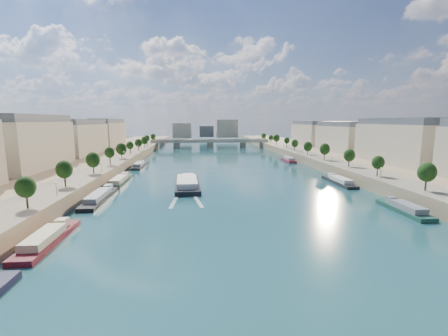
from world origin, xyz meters
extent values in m
plane|color=#0B2D33|center=(0.00, 100.00, 0.00)|extent=(700.00, 700.00, 0.00)
cube|color=#9E8460|center=(-72.00, 100.00, 2.50)|extent=(44.00, 520.00, 5.00)
cube|color=#9E8460|center=(72.00, 100.00, 2.50)|extent=(44.00, 520.00, 5.00)
cube|color=gray|center=(-57.00, 100.00, 5.05)|extent=(14.00, 520.00, 0.10)
cube|color=gray|center=(57.00, 100.00, 5.05)|extent=(14.00, 520.00, 0.10)
cylinder|color=#382B1E|center=(-55.00, 18.00, 6.91)|extent=(0.50, 0.50, 3.82)
ellipsoid|color=black|center=(-55.00, 18.00, 10.50)|extent=(4.80, 4.80, 5.52)
cylinder|color=#382B1E|center=(-55.00, 42.00, 6.91)|extent=(0.50, 0.50, 3.82)
ellipsoid|color=black|center=(-55.00, 42.00, 10.50)|extent=(4.80, 4.80, 5.52)
cylinder|color=#382B1E|center=(-55.00, 66.00, 6.91)|extent=(0.50, 0.50, 3.82)
ellipsoid|color=black|center=(-55.00, 66.00, 10.50)|extent=(4.80, 4.80, 5.52)
cylinder|color=#382B1E|center=(-55.00, 90.00, 6.91)|extent=(0.50, 0.50, 3.82)
ellipsoid|color=black|center=(-55.00, 90.00, 10.50)|extent=(4.80, 4.80, 5.52)
cylinder|color=#382B1E|center=(-55.00, 114.00, 6.91)|extent=(0.50, 0.50, 3.82)
ellipsoid|color=black|center=(-55.00, 114.00, 10.50)|extent=(4.80, 4.80, 5.52)
cylinder|color=#382B1E|center=(-55.00, 138.00, 6.91)|extent=(0.50, 0.50, 3.82)
ellipsoid|color=black|center=(-55.00, 138.00, 10.50)|extent=(4.80, 4.80, 5.52)
cylinder|color=#382B1E|center=(-55.00, 162.00, 6.91)|extent=(0.50, 0.50, 3.82)
ellipsoid|color=black|center=(-55.00, 162.00, 10.50)|extent=(4.80, 4.80, 5.52)
cylinder|color=#382B1E|center=(-55.00, 186.00, 6.91)|extent=(0.50, 0.50, 3.82)
ellipsoid|color=black|center=(-55.00, 186.00, 10.50)|extent=(4.80, 4.80, 5.52)
cylinder|color=#382B1E|center=(-55.00, 210.00, 6.91)|extent=(0.50, 0.50, 3.82)
ellipsoid|color=black|center=(-55.00, 210.00, 10.50)|extent=(4.80, 4.80, 5.52)
cylinder|color=#382B1E|center=(-55.00, 234.00, 6.91)|extent=(0.50, 0.50, 3.82)
ellipsoid|color=black|center=(-55.00, 234.00, 10.50)|extent=(4.80, 4.80, 5.52)
cylinder|color=#382B1E|center=(55.00, 26.00, 6.91)|extent=(0.50, 0.50, 3.82)
ellipsoid|color=black|center=(55.00, 26.00, 10.50)|extent=(4.80, 4.80, 5.52)
cylinder|color=#382B1E|center=(55.00, 50.00, 6.91)|extent=(0.50, 0.50, 3.82)
ellipsoid|color=black|center=(55.00, 50.00, 10.50)|extent=(4.80, 4.80, 5.52)
cylinder|color=#382B1E|center=(55.00, 74.00, 6.91)|extent=(0.50, 0.50, 3.82)
ellipsoid|color=black|center=(55.00, 74.00, 10.50)|extent=(4.80, 4.80, 5.52)
cylinder|color=#382B1E|center=(55.00, 98.00, 6.91)|extent=(0.50, 0.50, 3.82)
ellipsoid|color=black|center=(55.00, 98.00, 10.50)|extent=(4.80, 4.80, 5.52)
cylinder|color=#382B1E|center=(55.00, 122.00, 6.91)|extent=(0.50, 0.50, 3.82)
ellipsoid|color=black|center=(55.00, 122.00, 10.50)|extent=(4.80, 4.80, 5.52)
cylinder|color=#382B1E|center=(55.00, 146.00, 6.91)|extent=(0.50, 0.50, 3.82)
ellipsoid|color=black|center=(55.00, 146.00, 10.50)|extent=(4.80, 4.80, 5.52)
cylinder|color=#382B1E|center=(55.00, 170.00, 6.91)|extent=(0.50, 0.50, 3.82)
ellipsoid|color=black|center=(55.00, 170.00, 10.50)|extent=(4.80, 4.80, 5.52)
cylinder|color=#382B1E|center=(55.00, 194.00, 6.91)|extent=(0.50, 0.50, 3.82)
ellipsoid|color=black|center=(55.00, 194.00, 10.50)|extent=(4.80, 4.80, 5.52)
cylinder|color=#382B1E|center=(55.00, 218.00, 6.91)|extent=(0.50, 0.50, 3.82)
ellipsoid|color=black|center=(55.00, 218.00, 10.50)|extent=(4.80, 4.80, 5.52)
cylinder|color=#382B1E|center=(55.00, 242.00, 6.91)|extent=(0.50, 0.50, 3.82)
ellipsoid|color=black|center=(55.00, 242.00, 10.50)|extent=(4.80, 4.80, 5.52)
cylinder|color=black|center=(-52.50, 30.00, 7.00)|extent=(0.14, 0.14, 4.00)
sphere|color=#FFE5B2|center=(-52.50, 30.00, 9.10)|extent=(0.36, 0.36, 0.36)
cylinder|color=black|center=(-52.50, 70.00, 7.00)|extent=(0.14, 0.14, 4.00)
sphere|color=#FFE5B2|center=(-52.50, 70.00, 9.10)|extent=(0.36, 0.36, 0.36)
cylinder|color=black|center=(-52.50, 110.00, 7.00)|extent=(0.14, 0.14, 4.00)
sphere|color=#FFE5B2|center=(-52.50, 110.00, 9.10)|extent=(0.36, 0.36, 0.36)
cylinder|color=black|center=(-52.50, 150.00, 7.00)|extent=(0.14, 0.14, 4.00)
sphere|color=#FFE5B2|center=(-52.50, 150.00, 9.10)|extent=(0.36, 0.36, 0.36)
cylinder|color=black|center=(-52.50, 190.00, 7.00)|extent=(0.14, 0.14, 4.00)
sphere|color=#FFE5B2|center=(-52.50, 190.00, 9.10)|extent=(0.36, 0.36, 0.36)
cylinder|color=black|center=(52.50, 45.00, 7.00)|extent=(0.14, 0.14, 4.00)
sphere|color=#FFE5B2|center=(52.50, 45.00, 9.10)|extent=(0.36, 0.36, 0.36)
cylinder|color=black|center=(52.50, 85.00, 7.00)|extent=(0.14, 0.14, 4.00)
sphere|color=#FFE5B2|center=(52.50, 85.00, 9.10)|extent=(0.36, 0.36, 0.36)
cylinder|color=black|center=(52.50, 125.00, 7.00)|extent=(0.14, 0.14, 4.00)
sphere|color=#FFE5B2|center=(52.50, 125.00, 9.10)|extent=(0.36, 0.36, 0.36)
cylinder|color=black|center=(52.50, 165.00, 7.00)|extent=(0.14, 0.14, 4.00)
sphere|color=#FFE5B2|center=(52.50, 165.00, 9.10)|extent=(0.36, 0.36, 0.36)
cylinder|color=black|center=(52.50, 205.00, 7.00)|extent=(0.14, 0.14, 4.00)
sphere|color=#FFE5B2|center=(52.50, 205.00, 9.10)|extent=(0.36, 0.36, 0.36)
cube|color=#BFB193|center=(-85.00, 83.00, 15.00)|extent=(16.00, 52.00, 20.00)
cube|color=#474C54|center=(-85.00, 83.00, 26.60)|extent=(14.72, 50.44, 3.20)
cube|color=#BFB193|center=(-85.00, 141.00, 15.00)|extent=(16.00, 52.00, 20.00)
cube|color=#474C54|center=(-85.00, 141.00, 26.60)|extent=(14.72, 50.44, 3.20)
cube|color=#BFB193|center=(-85.00, 199.00, 15.00)|extent=(16.00, 52.00, 20.00)
cube|color=#474C54|center=(-85.00, 199.00, 26.60)|extent=(14.72, 50.44, 3.20)
cube|color=#BFB193|center=(85.00, 83.00, 15.00)|extent=(16.00, 52.00, 20.00)
cube|color=#474C54|center=(85.00, 83.00, 26.60)|extent=(14.72, 50.44, 3.20)
cube|color=#BFB193|center=(85.00, 141.00, 15.00)|extent=(16.00, 52.00, 20.00)
cube|color=#474C54|center=(85.00, 141.00, 26.60)|extent=(14.72, 50.44, 3.20)
cube|color=#BFB193|center=(85.00, 199.00, 15.00)|extent=(16.00, 52.00, 20.00)
cube|color=#474C54|center=(85.00, 199.00, 26.60)|extent=(14.72, 50.44, 3.20)
cube|color=#BFB193|center=(-30.00, 310.00, 14.00)|extent=(22.00, 18.00, 18.00)
cube|color=#BFB193|center=(25.00, 320.00, 16.00)|extent=(26.00, 20.00, 22.00)
cube|color=#474C54|center=(0.00, 335.00, 12.00)|extent=(18.00, 16.00, 14.00)
cube|color=#C1B79E|center=(0.00, 233.93, 6.20)|extent=(112.00, 11.00, 2.20)
cube|color=#C1B79E|center=(0.00, 228.93, 7.70)|extent=(112.00, 0.80, 0.90)
cube|color=#C1B79E|center=(0.00, 238.93, 7.70)|extent=(112.00, 0.80, 0.90)
cylinder|color=#C1B79E|center=(-32.00, 233.93, 2.50)|extent=(6.40, 6.40, 5.00)
cylinder|color=#C1B79E|center=(0.00, 233.93, 2.50)|extent=(6.40, 6.40, 5.00)
cylinder|color=#C1B79E|center=(32.00, 233.93, 2.50)|extent=(6.40, 6.40, 5.00)
cube|color=#C1B79E|center=(-52.00, 233.93, 2.50)|extent=(6.00, 12.00, 5.00)
cube|color=#C1B79E|center=(52.00, 233.93, 2.50)|extent=(6.00, 12.00, 5.00)
cube|color=black|center=(-17.32, 61.70, 0.54)|extent=(10.51, 32.33, 2.28)
cube|color=white|center=(-17.32, 59.14, 2.71)|extent=(8.39, 21.08, 2.05)
cube|color=white|center=(-17.32, 71.29, 2.58)|extent=(4.73, 4.03, 1.80)
cube|color=silver|center=(-20.52, 44.70, 0.02)|extent=(3.24, 26.01, 0.04)
cube|color=silver|center=(-14.12, 44.70, 0.02)|extent=(5.47, 25.84, 0.04)
cube|color=maroon|center=(-45.50, 9.01, 0.30)|extent=(5.00, 22.81, 1.80)
cube|color=beige|center=(-45.50, 7.19, 2.00)|extent=(4.10, 12.55, 1.60)
cube|color=beige|center=(-45.50, 15.86, 2.10)|extent=(2.50, 2.74, 1.80)
cube|color=black|center=(-45.50, 44.94, 0.30)|extent=(5.00, 29.98, 1.80)
cube|color=#A1A7AD|center=(-45.50, 42.54, 2.00)|extent=(4.10, 16.49, 1.60)
cube|color=#A1A7AD|center=(-45.50, 53.93, 2.10)|extent=(2.50, 3.60, 1.80)
cube|color=#173B26|center=(-45.50, 71.50, 0.30)|extent=(5.00, 27.24, 1.80)
cube|color=beige|center=(-45.50, 69.32, 2.00)|extent=(4.10, 14.98, 1.60)
cube|color=beige|center=(-45.50, 79.67, 2.10)|extent=(2.50, 3.27, 1.80)
cube|color=#2B2C2E|center=(-45.50, 114.62, 0.30)|extent=(5.00, 23.20, 1.80)
cube|color=gray|center=(-45.50, 112.77, 2.00)|extent=(4.10, 12.76, 1.60)
cube|color=gray|center=(-45.50, 121.58, 2.10)|extent=(2.50, 2.78, 1.80)
cube|color=#1C4639|center=(45.50, 22.34, 0.30)|extent=(5.00, 19.48, 1.80)
cube|color=gray|center=(45.50, 20.78, 2.00)|extent=(4.10, 10.71, 1.60)
cube|color=gray|center=(45.50, 28.18, 2.10)|extent=(2.50, 2.34, 1.80)
cube|color=black|center=(45.50, 61.81, 0.30)|extent=(5.00, 23.45, 1.80)
cube|color=white|center=(45.50, 59.94, 2.00)|extent=(4.10, 12.90, 1.60)
cube|color=white|center=(45.50, 68.85, 2.10)|extent=(2.50, 2.81, 1.80)
cube|color=maroon|center=(45.50, 130.77, 0.30)|extent=(5.00, 18.91, 1.80)
cube|color=#ABAEB7|center=(45.50, 129.26, 2.00)|extent=(4.10, 10.40, 1.60)
cube|color=#ABAEB7|center=(45.50, 136.44, 2.10)|extent=(2.50, 2.27, 1.80)
camera|label=1|loc=(-13.58, -55.23, 25.93)|focal=24.00mm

